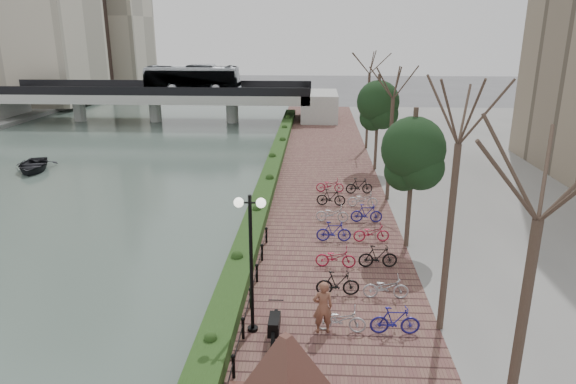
# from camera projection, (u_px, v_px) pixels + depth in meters

# --- Properties ---
(ground) EXTENTS (220.00, 220.00, 0.00)m
(ground) POSITION_uv_depth(u_px,v_px,m) (195.00, 369.00, 16.15)
(ground) COLOR #59595B
(ground) RESTS_ON ground
(river_water) EXTENTS (30.00, 130.00, 0.02)m
(river_water) POSITION_uv_depth(u_px,v_px,m) (80.00, 164.00, 40.75)
(river_water) COLOR #41524B
(river_water) RESTS_ON ground
(promenade) EXTENTS (8.00, 75.00, 0.50)m
(promenade) POSITION_uv_depth(u_px,v_px,m) (320.00, 194.00, 32.53)
(promenade) COLOR brown
(promenade) RESTS_ON ground
(hedge) EXTENTS (1.10, 56.00, 0.60)m
(hedge) POSITION_uv_depth(u_px,v_px,m) (270.00, 175.00, 34.92)
(hedge) COLOR #1E3814
(hedge) RESTS_ON promenade
(chain_fence) EXTENTS (0.10, 14.10, 0.70)m
(chain_fence) POSITION_uv_depth(u_px,v_px,m) (247.00, 313.00, 17.73)
(chain_fence) COLOR black
(chain_fence) RESTS_ON promenade
(lamppost) EXTENTS (1.02, 0.32, 4.80)m
(lamppost) POSITION_uv_depth(u_px,v_px,m) (251.00, 235.00, 16.33)
(lamppost) COLOR black
(lamppost) RESTS_ON promenade
(motorcycle) EXTENTS (0.53, 1.66, 1.04)m
(motorcycle) POSITION_uv_depth(u_px,v_px,m) (275.00, 324.00, 16.76)
(motorcycle) COLOR black
(motorcycle) RESTS_ON promenade
(pedestrian) EXTENTS (0.75, 0.56, 1.86)m
(pedestrian) POSITION_uv_depth(u_px,v_px,m) (323.00, 307.00, 16.98)
(pedestrian) COLOR brown
(pedestrian) RESTS_ON promenade
(bicycle_parking) EXTENTS (2.40, 17.32, 1.00)m
(bicycle_parking) POSITION_uv_depth(u_px,v_px,m) (352.00, 233.00, 24.40)
(bicycle_parking) COLOR #A7A7AB
(bicycle_parking) RESTS_ON promenade
(street_trees) EXTENTS (3.20, 37.12, 6.80)m
(street_trees) POSITION_uv_depth(u_px,v_px,m) (399.00, 161.00, 26.69)
(street_trees) COLOR #362720
(street_trees) RESTS_ON promenade
(bridge) EXTENTS (36.00, 10.77, 6.50)m
(bridge) POSITION_uv_depth(u_px,v_px,m) (162.00, 93.00, 58.72)
(bridge) COLOR #ACADA7
(bridge) RESTS_ON ground
(boat) EXTENTS (4.16, 4.96, 0.88)m
(boat) POSITION_uv_depth(u_px,v_px,m) (33.00, 165.00, 38.70)
(boat) COLOR black
(boat) RESTS_ON river_water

